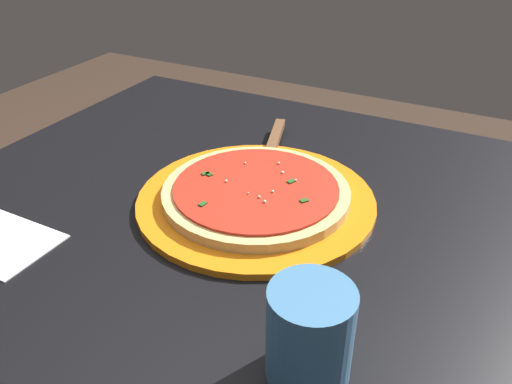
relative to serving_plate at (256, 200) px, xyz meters
name	(u,v)px	position (x,y,z in m)	size (l,w,h in m)	color
restaurant_table	(214,275)	(-0.06, -0.04, -0.14)	(0.91, 0.93, 0.74)	black
serving_plate	(256,200)	(0.00, 0.00, 0.00)	(0.37, 0.37, 0.01)	orange
pizza	(256,192)	(0.00, 0.00, 0.02)	(0.29, 0.29, 0.02)	#DBB26B
pizza_server	(273,146)	(-0.05, 0.16, 0.01)	(0.11, 0.22, 0.01)	silver
cup_tall_drink	(310,335)	(0.19, -0.26, 0.05)	(0.09, 0.09, 0.11)	teal
napkin_folded_right	(1,242)	(-0.27, -0.25, 0.00)	(0.15, 0.11, 0.00)	white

